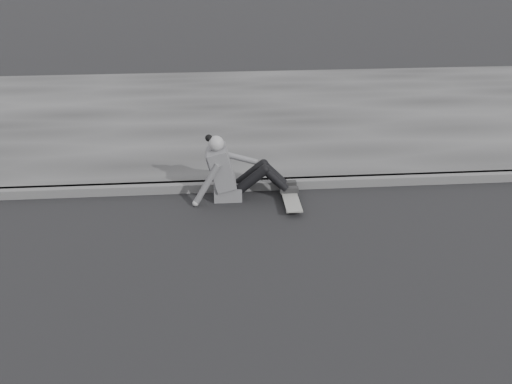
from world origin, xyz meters
TOP-DOWN VIEW (x-y plane):
  - curb at (0.00, 2.58)m, footprint 24.00×0.16m
  - sidewalk at (0.00, 5.60)m, footprint 24.00×6.00m
  - skateboard at (-2.62, 2.10)m, footprint 0.20×0.78m
  - seated_woman at (-3.36, 2.34)m, footprint 1.38×0.46m

SIDE VIEW (x-z plane):
  - curb at x=0.00m, z-range 0.00..0.12m
  - sidewalk at x=0.00m, z-range 0.00..0.12m
  - skateboard at x=-2.62m, z-range 0.03..0.12m
  - seated_woman at x=-3.36m, z-range -0.08..0.80m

